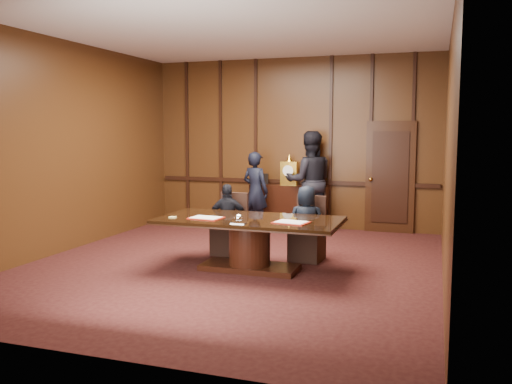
# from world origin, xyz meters

# --- Properties ---
(room) EXTENTS (7.00, 7.04, 3.50)m
(room) POSITION_xyz_m (0.07, 0.14, 1.72)
(room) COLOR black
(room) RESTS_ON ground
(sideboard) EXTENTS (1.60, 0.45, 1.54)m
(sideboard) POSITION_xyz_m (0.00, 3.26, 0.49)
(sideboard) COLOR black
(sideboard) RESTS_ON ground
(conference_table) EXTENTS (2.62, 1.32, 0.76)m
(conference_table) POSITION_xyz_m (0.34, -0.19, 0.51)
(conference_table) COLOR black
(conference_table) RESTS_ON ground
(folder_left) EXTENTS (0.49, 0.37, 0.02)m
(folder_left) POSITION_xyz_m (-0.25, -0.40, 0.77)
(folder_left) COLOR #A91E0F
(folder_left) RESTS_ON conference_table
(folder_right) EXTENTS (0.51, 0.41, 0.02)m
(folder_right) POSITION_xyz_m (1.01, -0.38, 0.77)
(folder_right) COLOR #A91E0F
(folder_right) RESTS_ON conference_table
(inkstand) EXTENTS (0.20, 0.14, 0.12)m
(inkstand) POSITION_xyz_m (0.34, -0.64, 0.81)
(inkstand) COLOR white
(inkstand) RESTS_ON conference_table
(notepad) EXTENTS (0.11, 0.08, 0.01)m
(notepad) POSITION_xyz_m (-0.74, -0.49, 0.77)
(notepad) COLOR #E4CA6F
(notepad) RESTS_ON conference_table
(chair_left) EXTENTS (0.51, 0.51, 0.99)m
(chair_left) POSITION_xyz_m (-0.31, 0.68, 0.29)
(chair_left) COLOR black
(chair_left) RESTS_ON ground
(chair_right) EXTENTS (0.52, 0.52, 0.99)m
(chair_right) POSITION_xyz_m (0.99, 0.68, 0.29)
(chair_right) COLOR black
(chair_right) RESTS_ON ground
(signatory_left) EXTENTS (0.73, 0.48, 1.16)m
(signatory_left) POSITION_xyz_m (-0.31, 0.61, 0.58)
(signatory_left) COLOR black
(signatory_left) RESTS_ON ground
(signatory_right) EXTENTS (0.62, 0.45, 1.18)m
(signatory_right) POSITION_xyz_m (0.99, 0.61, 0.59)
(signatory_right) COLOR black
(signatory_right) RESTS_ON ground
(witness_left) EXTENTS (0.67, 0.54, 1.59)m
(witness_left) POSITION_xyz_m (-0.57, 2.78, 0.80)
(witness_left) COLOR black
(witness_left) RESTS_ON ground
(witness_right) EXTENTS (1.18, 1.05, 2.00)m
(witness_right) POSITION_xyz_m (0.46, 3.10, 1.00)
(witness_right) COLOR black
(witness_right) RESTS_ON ground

